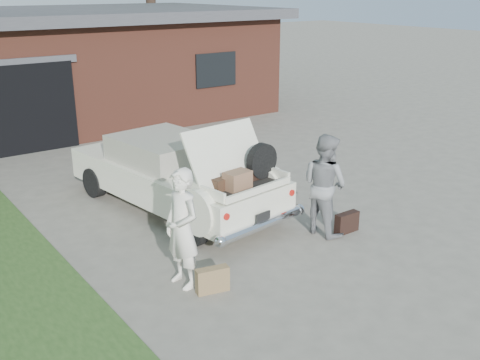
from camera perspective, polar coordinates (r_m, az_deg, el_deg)
ground at (r=8.75m, az=2.34°, el=-7.87°), size 90.00×90.00×0.00m
house at (r=18.65m, az=-17.90°, el=11.15°), size 12.80×7.80×3.30m
sedan at (r=10.46m, az=-6.63°, el=0.68°), size 2.39×4.84×1.81m
woman_left at (r=7.68m, az=-5.91°, el=-4.94°), size 0.46×0.66×1.70m
woman_right at (r=9.39m, az=8.58°, el=-0.45°), size 0.72×0.89×1.71m
suitcase_left at (r=7.77m, az=-2.82°, el=-10.10°), size 0.48×0.24×0.35m
suitcase_right at (r=9.70m, az=10.79°, el=-4.27°), size 0.46×0.15×0.35m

